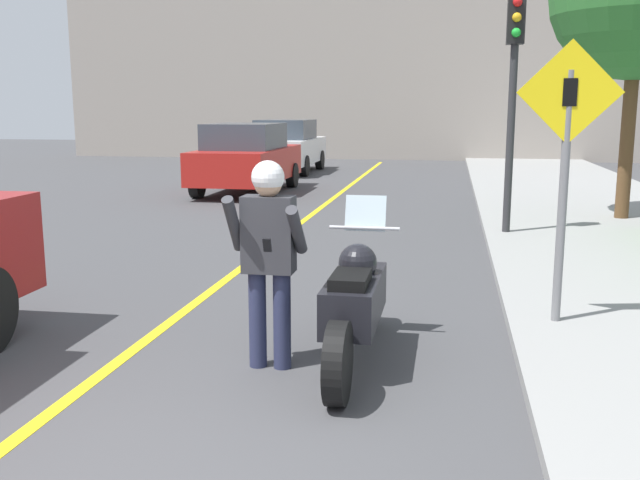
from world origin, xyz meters
TOP-DOWN VIEW (x-y plane):
  - road_center_line at (-0.60, 6.00)m, footprint 0.12×36.00m
  - building_backdrop at (0.00, 26.00)m, footprint 28.00×1.20m
  - motorcycle at (1.30, 2.27)m, footprint 0.62×2.35m
  - person_biker at (0.66, 2.00)m, footprint 0.59×0.46m
  - crossing_sign at (3.03, 3.36)m, footprint 0.91×0.08m
  - traffic_light at (2.93, 8.23)m, footprint 0.26×0.30m
  - parked_car_red at (-2.86, 13.52)m, footprint 1.88×4.20m
  - parked_car_white at (-3.15, 19.12)m, footprint 1.88×4.20m

SIDE VIEW (x-z plane):
  - road_center_line at x=-0.60m, z-range 0.00..0.01m
  - motorcycle at x=1.30m, z-range -0.14..1.14m
  - parked_car_red at x=-2.86m, z-range 0.02..1.70m
  - parked_car_white at x=-3.15m, z-range 0.02..1.70m
  - person_biker at x=0.66m, z-range 0.18..1.83m
  - crossing_sign at x=3.03m, z-range 0.37..2.89m
  - traffic_light at x=2.93m, z-range 0.82..4.47m
  - building_backdrop at x=0.00m, z-range 0.00..8.63m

